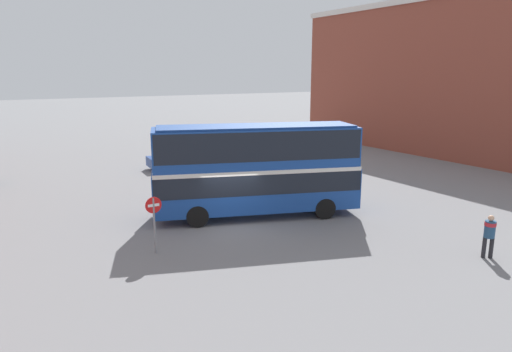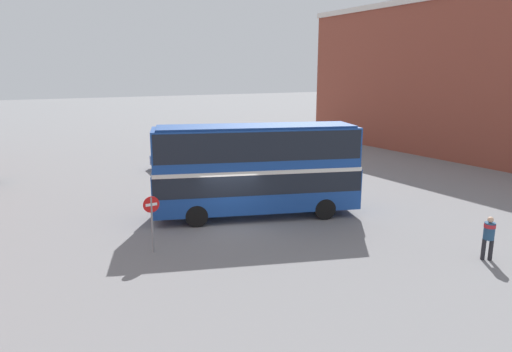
{
  "view_description": "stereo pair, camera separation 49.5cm",
  "coord_description": "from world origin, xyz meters",
  "px_view_note": "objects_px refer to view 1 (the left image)",
  "views": [
    {
      "loc": [
        -9.76,
        -18.24,
        7.15
      ],
      "look_at": [
        1.89,
        0.74,
        2.08
      ],
      "focal_mm": 32.0,
      "sensor_mm": 36.0,
      "label": 1
    },
    {
      "loc": [
        -9.34,
        -18.5,
        7.15
      ],
      "look_at": [
        1.89,
        0.74,
        2.08
      ],
      "focal_mm": 32.0,
      "sensor_mm": 36.0,
      "label": 2
    }
  ],
  "objects_px": {
    "pedestrian_foreground": "(490,232)",
    "parked_car_kerb_near": "(179,158)",
    "double_decker_bus": "(256,165)",
    "no_entry_sign": "(154,215)"
  },
  "relations": [
    {
      "from": "pedestrian_foreground",
      "to": "parked_car_kerb_near",
      "type": "height_order",
      "value": "pedestrian_foreground"
    },
    {
      "from": "double_decker_bus",
      "to": "pedestrian_foreground",
      "type": "distance_m",
      "value": 10.73
    },
    {
      "from": "double_decker_bus",
      "to": "no_entry_sign",
      "type": "xyz_separation_m",
      "value": [
        -6.05,
        -2.08,
        -1.05
      ]
    },
    {
      "from": "parked_car_kerb_near",
      "to": "no_entry_sign",
      "type": "xyz_separation_m",
      "value": [
        -7.25,
        -15.31,
        0.85
      ]
    },
    {
      "from": "pedestrian_foreground",
      "to": "no_entry_sign",
      "type": "height_order",
      "value": "no_entry_sign"
    },
    {
      "from": "double_decker_bus",
      "to": "pedestrian_foreground",
      "type": "bearing_deg",
      "value": -42.34
    },
    {
      "from": "parked_car_kerb_near",
      "to": "no_entry_sign",
      "type": "relative_size",
      "value": 1.97
    },
    {
      "from": "double_decker_bus",
      "to": "parked_car_kerb_near",
      "type": "height_order",
      "value": "double_decker_bus"
    },
    {
      "from": "double_decker_bus",
      "to": "parked_car_kerb_near",
      "type": "relative_size",
      "value": 2.26
    },
    {
      "from": "double_decker_bus",
      "to": "pedestrian_foreground",
      "type": "xyz_separation_m",
      "value": [
        4.94,
        -9.39,
        -1.58
      ]
    }
  ]
}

